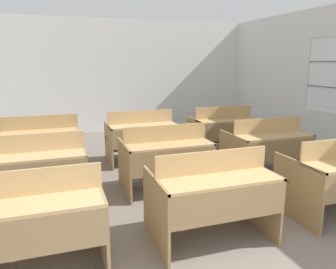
{
  "coord_description": "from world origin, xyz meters",
  "views": [
    {
      "loc": [
        -1.59,
        -1.13,
        1.8
      ],
      "look_at": [
        -0.13,
        3.16,
        0.78
      ],
      "focal_mm": 35.0,
      "sensor_mm": 36.0,
      "label": 1
    }
  ],
  "objects_px": {
    "wastepaper_bin": "(273,133)",
    "bench_third_center": "(141,136)",
    "bench_second_left": "(37,170)",
    "bench_second_center": "(166,157)",
    "bench_third_right": "(223,129)",
    "bench_second_right": "(267,147)",
    "bench_front_center": "(212,195)",
    "bench_third_left": "(42,143)",
    "bench_front_left": "(32,221)"
  },
  "relations": [
    {
      "from": "bench_second_left",
      "to": "bench_front_center",
      "type": "bearing_deg",
      "value": -39.29
    },
    {
      "from": "bench_second_left",
      "to": "bench_third_right",
      "type": "xyz_separation_m",
      "value": [
        3.36,
        1.44,
        0.0
      ]
    },
    {
      "from": "bench_front_left",
      "to": "bench_third_left",
      "type": "distance_m",
      "value": 2.86
    },
    {
      "from": "bench_front_left",
      "to": "bench_second_center",
      "type": "bearing_deg",
      "value": 40.6
    },
    {
      "from": "bench_second_right",
      "to": "bench_third_center",
      "type": "height_order",
      "value": "same"
    },
    {
      "from": "bench_second_right",
      "to": "bench_third_center",
      "type": "bearing_deg",
      "value": 139.74
    },
    {
      "from": "bench_front_center",
      "to": "bench_second_left",
      "type": "height_order",
      "value": "same"
    },
    {
      "from": "bench_front_center",
      "to": "wastepaper_bin",
      "type": "xyz_separation_m",
      "value": [
        3.29,
        3.46,
        -0.31
      ]
    },
    {
      "from": "bench_third_right",
      "to": "wastepaper_bin",
      "type": "xyz_separation_m",
      "value": [
        1.64,
        0.62,
        -0.31
      ]
    },
    {
      "from": "wastepaper_bin",
      "to": "bench_second_right",
      "type": "bearing_deg",
      "value": -128.7
    },
    {
      "from": "wastepaper_bin",
      "to": "bench_second_center",
      "type": "bearing_deg",
      "value": -148.18
    },
    {
      "from": "bench_front_center",
      "to": "bench_second_right",
      "type": "relative_size",
      "value": 1.0
    },
    {
      "from": "bench_second_left",
      "to": "bench_third_left",
      "type": "distance_m",
      "value": 1.44
    },
    {
      "from": "bench_third_center",
      "to": "bench_front_left",
      "type": "bearing_deg",
      "value": -120.36
    },
    {
      "from": "wastepaper_bin",
      "to": "bench_third_center",
      "type": "bearing_deg",
      "value": -169.21
    },
    {
      "from": "bench_third_center",
      "to": "wastepaper_bin",
      "type": "xyz_separation_m",
      "value": [
        3.3,
        0.63,
        -0.31
      ]
    },
    {
      "from": "bench_front_left",
      "to": "bench_second_left",
      "type": "distance_m",
      "value": 1.42
    },
    {
      "from": "bench_second_right",
      "to": "bench_front_center",
      "type": "bearing_deg",
      "value": -139.37
    },
    {
      "from": "bench_front_center",
      "to": "bench_second_center",
      "type": "xyz_separation_m",
      "value": [
        -0.02,
        1.41,
        0.0
      ]
    },
    {
      "from": "bench_second_center",
      "to": "bench_second_right",
      "type": "xyz_separation_m",
      "value": [
        1.67,
        0.01,
        0.0
      ]
    },
    {
      "from": "bench_second_center",
      "to": "bench_third_right",
      "type": "distance_m",
      "value": 2.2
    },
    {
      "from": "bench_third_center",
      "to": "wastepaper_bin",
      "type": "relative_size",
      "value": 3.5
    },
    {
      "from": "bench_front_center",
      "to": "wastepaper_bin",
      "type": "bearing_deg",
      "value": 46.46
    },
    {
      "from": "bench_front_left",
      "to": "bench_front_center",
      "type": "xyz_separation_m",
      "value": [
        1.69,
        0.02,
        0.0
      ]
    },
    {
      "from": "bench_second_center",
      "to": "bench_second_right",
      "type": "distance_m",
      "value": 1.67
    },
    {
      "from": "bench_third_right",
      "to": "bench_second_right",
      "type": "bearing_deg",
      "value": -89.82
    },
    {
      "from": "bench_second_left",
      "to": "wastepaper_bin",
      "type": "relative_size",
      "value": 3.5
    },
    {
      "from": "bench_front_center",
      "to": "bench_third_center",
      "type": "xyz_separation_m",
      "value": [
        -0.02,
        2.83,
        0.0
      ]
    },
    {
      "from": "bench_second_center",
      "to": "bench_third_center",
      "type": "relative_size",
      "value": 1.0
    },
    {
      "from": "bench_second_center",
      "to": "bench_third_right",
      "type": "relative_size",
      "value": 1.0
    },
    {
      "from": "bench_third_left",
      "to": "bench_third_right",
      "type": "height_order",
      "value": "same"
    },
    {
      "from": "bench_third_left",
      "to": "wastepaper_bin",
      "type": "relative_size",
      "value": 3.5
    },
    {
      "from": "bench_second_right",
      "to": "wastepaper_bin",
      "type": "relative_size",
      "value": 3.5
    },
    {
      "from": "bench_front_left",
      "to": "bench_second_left",
      "type": "relative_size",
      "value": 1.0
    },
    {
      "from": "bench_second_center",
      "to": "bench_third_left",
      "type": "distance_m",
      "value": 2.21
    },
    {
      "from": "bench_front_center",
      "to": "bench_third_center",
      "type": "distance_m",
      "value": 2.83
    },
    {
      "from": "bench_front_center",
      "to": "wastepaper_bin",
      "type": "distance_m",
      "value": 4.78
    },
    {
      "from": "bench_third_center",
      "to": "bench_third_right",
      "type": "xyz_separation_m",
      "value": [
        1.66,
        0.01,
        0.0
      ]
    },
    {
      "from": "bench_second_left",
      "to": "bench_third_right",
      "type": "bearing_deg",
      "value": 23.18
    },
    {
      "from": "bench_third_left",
      "to": "bench_third_center",
      "type": "distance_m",
      "value": 1.69
    },
    {
      "from": "bench_second_right",
      "to": "bench_third_left",
      "type": "xyz_separation_m",
      "value": [
        -3.35,
        1.43,
        0.0
      ]
    },
    {
      "from": "bench_third_center",
      "to": "wastepaper_bin",
      "type": "distance_m",
      "value": 3.38
    },
    {
      "from": "bench_third_left",
      "to": "bench_third_right",
      "type": "bearing_deg",
      "value": -0.08
    },
    {
      "from": "bench_front_left",
      "to": "bench_third_right",
      "type": "relative_size",
      "value": 1.0
    },
    {
      "from": "bench_second_left",
      "to": "bench_second_right",
      "type": "height_order",
      "value": "same"
    },
    {
      "from": "bench_third_left",
      "to": "wastepaper_bin",
      "type": "height_order",
      "value": "bench_third_left"
    },
    {
      "from": "bench_second_left",
      "to": "bench_second_center",
      "type": "relative_size",
      "value": 1.0
    },
    {
      "from": "bench_second_left",
      "to": "bench_third_center",
      "type": "height_order",
      "value": "same"
    },
    {
      "from": "wastepaper_bin",
      "to": "bench_front_left",
      "type": "bearing_deg",
      "value": -145.02
    },
    {
      "from": "bench_front_center",
      "to": "bench_third_center",
      "type": "relative_size",
      "value": 1.0
    }
  ]
}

